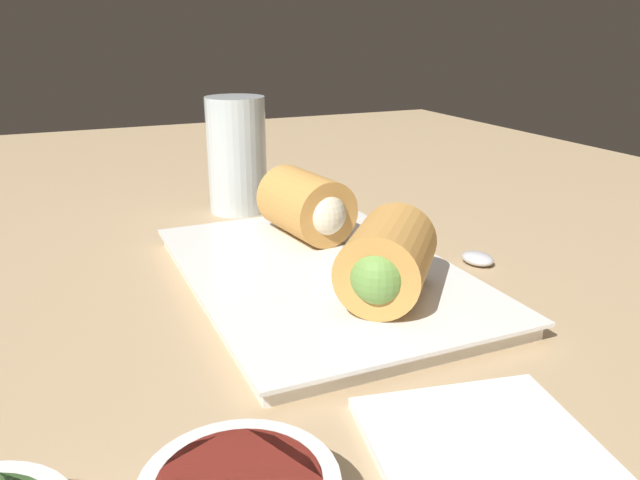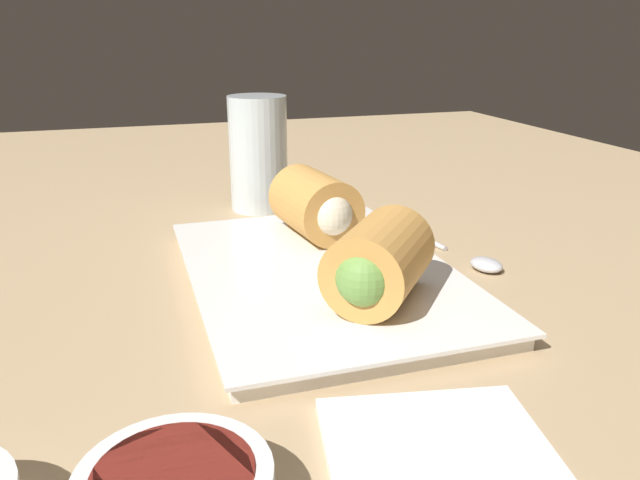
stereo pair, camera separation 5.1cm
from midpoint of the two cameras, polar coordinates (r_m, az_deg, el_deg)
name	(u,v)px [view 2 (the right image)]	position (r cm, az deg, el deg)	size (l,w,h in cm)	color
table_surface	(303,284)	(54.93, 1.04, -4.06)	(180.00, 140.00, 2.00)	tan
serving_plate	(320,276)	(51.99, 2.79, -3.36)	(31.36, 21.11, 1.50)	white
roll_front_left	(317,206)	(58.24, 2.26, 3.10)	(9.98, 7.16, 6.11)	#D19347
roll_front_right	(377,263)	(44.69, 8.50, -2.18)	(10.49, 10.22, 6.11)	#D19347
spoon	(462,254)	(59.66, 15.29, -1.32)	(19.60, 5.08, 1.10)	silver
napkin	(449,475)	(32.88, 16.37, -20.03)	(15.22, 13.63, 0.60)	white
drinking_glass	(258,154)	(72.39, -3.65, 7.87)	(6.69, 6.69, 13.06)	silver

